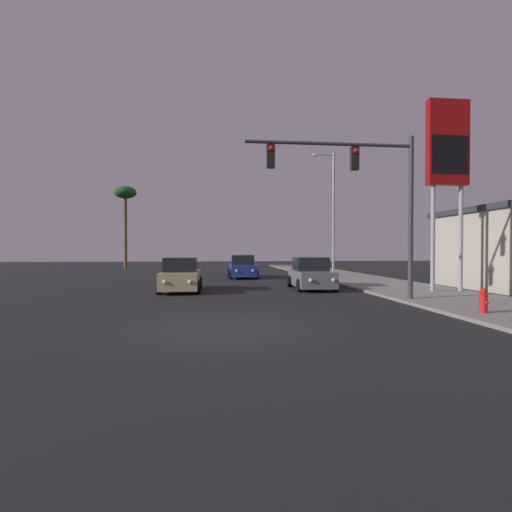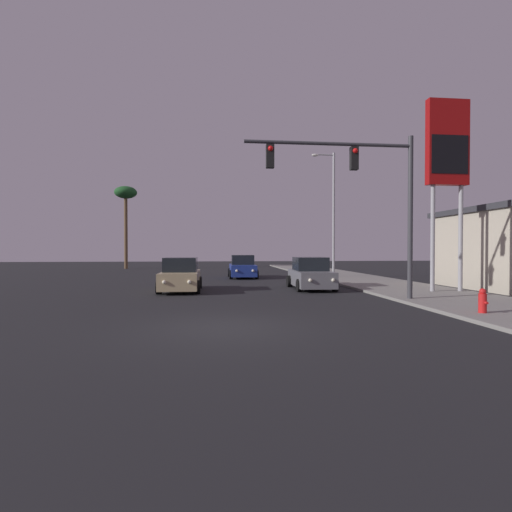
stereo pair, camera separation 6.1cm
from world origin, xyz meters
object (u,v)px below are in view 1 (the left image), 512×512
object	(u,v)px
car_tan	(181,276)
street_lamp	(332,208)
fire_hydrant	(483,301)
car_blue	(242,267)
gas_station_sign	(448,153)
car_grey	(311,275)
palm_tree_far	(125,197)
traffic_light_mast	(365,183)

from	to	relation	value
car_tan	street_lamp	xyz separation A→B (m)	(10.26, 8.05, 4.36)
fire_hydrant	car_tan	bearing A→B (deg)	138.57
car_blue	gas_station_sign	size ratio (longest dim) A/B	0.48
car_blue	fire_hydrant	distance (m)	18.85
car_blue	car_grey	bearing A→B (deg)	109.33
gas_station_sign	palm_tree_far	size ratio (longest dim) A/B	1.01
traffic_light_mast	car_tan	bearing A→B (deg)	146.31
palm_tree_far	gas_station_sign	bearing A→B (deg)	-52.91
gas_station_sign	car_grey	bearing A→B (deg)	153.93
fire_hydrant	traffic_light_mast	bearing A→B (deg)	122.39
car_grey	car_blue	distance (m)	9.24
car_blue	street_lamp	world-z (taller)	street_lamp
car_blue	gas_station_sign	distance (m)	15.70
car_tan	fire_hydrant	world-z (taller)	car_tan
car_blue	street_lamp	size ratio (longest dim) A/B	0.48
street_lamp	traffic_light_mast	bearing A→B (deg)	-101.58
street_lamp	palm_tree_far	size ratio (longest dim) A/B	1.01
street_lamp	palm_tree_far	xyz separation A→B (m)	(-18.02, 16.31, 2.66)
street_lamp	palm_tree_far	bearing A→B (deg)	137.85
street_lamp	palm_tree_far	world-z (taller)	street_lamp
traffic_light_mast	gas_station_sign	size ratio (longest dim) A/B	0.75
palm_tree_far	street_lamp	bearing A→B (deg)	-42.15
car_grey	gas_station_sign	xyz separation A→B (m)	(5.84, -2.86, 5.86)
car_grey	fire_hydrant	world-z (taller)	car_grey
car_tan	fire_hydrant	xyz separation A→B (m)	(9.93, -8.77, -0.27)
traffic_light_mast	street_lamp	xyz separation A→B (m)	(2.68, 13.10, 0.42)
car_grey	traffic_light_mast	bearing A→B (deg)	101.10
car_tan	car_blue	size ratio (longest dim) A/B	1.00
gas_station_sign	street_lamp	bearing A→B (deg)	102.39
car_tan	car_blue	xyz separation A→B (m)	(3.80, 9.06, 0.00)
traffic_light_mast	palm_tree_far	world-z (taller)	palm_tree_far
car_blue	gas_station_sign	world-z (taller)	gas_station_sign
traffic_light_mast	car_blue	bearing A→B (deg)	105.01
car_tan	fire_hydrant	bearing A→B (deg)	138.98
car_blue	street_lamp	xyz separation A→B (m)	(6.46, -1.01, 4.36)
car_grey	traffic_light_mast	xyz separation A→B (m)	(0.83, -5.35, 3.94)
car_blue	traffic_light_mast	bearing A→B (deg)	105.71
palm_tree_far	traffic_light_mast	bearing A→B (deg)	-62.46
car_tan	car_grey	distance (m)	6.75
car_tan	car_blue	bearing A→B (deg)	-112.33
car_tan	palm_tree_far	size ratio (longest dim) A/B	0.48
traffic_light_mast	street_lamp	distance (m)	13.38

